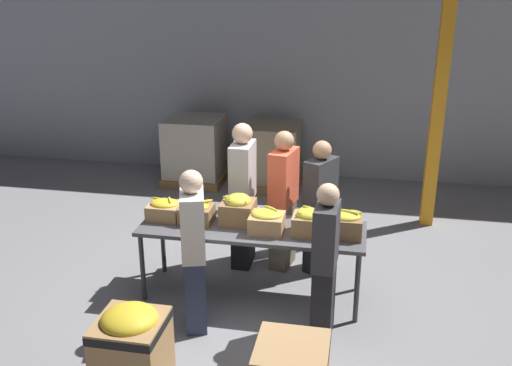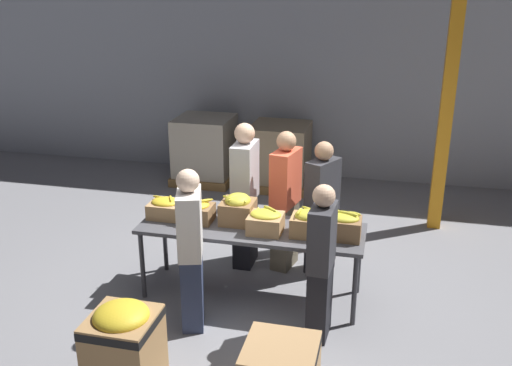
{
  "view_description": "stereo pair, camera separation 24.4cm",
  "coord_description": "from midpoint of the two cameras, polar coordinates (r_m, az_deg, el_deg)",
  "views": [
    {
      "loc": [
        1.04,
        -5.21,
        3.19
      ],
      "look_at": [
        0.01,
        0.17,
        1.21
      ],
      "focal_mm": 40.0,
      "sensor_mm": 36.0,
      "label": 1
    },
    {
      "loc": [
        1.28,
        -5.16,
        3.19
      ],
      "look_at": [
        0.01,
        0.17,
        1.21
      ],
      "focal_mm": 40.0,
      "sensor_mm": 36.0,
      "label": 2
    }
  ],
  "objects": [
    {
      "name": "banana_box_4",
      "position": [
        5.64,
        4.16,
        -3.89
      ],
      "size": [
        0.34,
        0.29,
        0.27
      ],
      "color": "#A37A4C",
      "rests_on": "sorting_table"
    },
    {
      "name": "wall_back",
      "position": [
        9.41,
        3.78,
        12.59
      ],
      "size": [
        16.0,
        0.08,
        4.0
      ],
      "color": "#9399A3",
      "rests_on": "ground_plane"
    },
    {
      "name": "pallet_stack_0",
      "position": [
        9.38,
        -6.83,
        3.23
      ],
      "size": [
        0.96,
        0.96,
        1.07
      ],
      "color": "olive",
      "rests_on": "ground_plane"
    },
    {
      "name": "volunteer_1",
      "position": [
        6.47,
        -2.41,
        -1.37
      ],
      "size": [
        0.23,
        0.46,
        1.7
      ],
      "rotation": [
        0.0,
        0.0,
        -1.57
      ],
      "color": "black",
      "rests_on": "ground_plane"
    },
    {
      "name": "pallet_stack_1",
      "position": [
        9.11,
        0.74,
        2.71
      ],
      "size": [
        0.97,
        0.97,
        1.01
      ],
      "color": "olive",
      "rests_on": "ground_plane"
    },
    {
      "name": "banana_box_1",
      "position": [
        5.94,
        -7.16,
        -2.88
      ],
      "size": [
        0.34,
        0.3,
        0.25
      ],
      "color": "olive",
      "rests_on": "sorting_table"
    },
    {
      "name": "sorting_table",
      "position": [
        5.85,
        -1.59,
        -4.96
      ],
      "size": [
        2.3,
        0.74,
        0.79
      ],
      "color": "#4C4C51",
      "rests_on": "ground_plane"
    },
    {
      "name": "banana_box_3",
      "position": [
        5.68,
        -0.14,
        -3.8
      ],
      "size": [
        0.34,
        0.34,
        0.25
      ],
      "color": "tan",
      "rests_on": "sorting_table"
    },
    {
      "name": "volunteer_0",
      "position": [
        5.25,
        5.57,
        -7.9
      ],
      "size": [
        0.23,
        0.42,
        1.51
      ],
      "rotation": [
        0.0,
        0.0,
        1.51
      ],
      "color": "black",
      "rests_on": "ground_plane"
    },
    {
      "name": "support_pillar",
      "position": [
        7.62,
        17.18,
        10.05
      ],
      "size": [
        0.16,
        0.16,
        4.0
      ],
      "color": "orange",
      "rests_on": "ground_plane"
    },
    {
      "name": "volunteer_4",
      "position": [
        6.39,
        5.31,
        -2.47
      ],
      "size": [
        0.38,
        0.46,
        1.54
      ],
      "rotation": [
        0.0,
        0.0,
        -2.06
      ],
      "color": "black",
      "rests_on": "ground_plane"
    },
    {
      "name": "donation_bin_0",
      "position": [
        4.85,
        -13.79,
        -15.76
      ],
      "size": [
        0.53,
        0.53,
        0.77
      ],
      "color": "#A37A4C",
      "rests_on": "ground_plane"
    },
    {
      "name": "banana_box_0",
      "position": [
        6.09,
        -10.26,
        -2.58
      ],
      "size": [
        0.35,
        0.3,
        0.23
      ],
      "color": "tan",
      "rests_on": "sorting_table"
    },
    {
      "name": "ground_plane",
      "position": [
        6.2,
        -1.53,
        -11.08
      ],
      "size": [
        30.0,
        30.0,
        0.0
      ],
      "primitive_type": "plane",
      "color": "gray"
    },
    {
      "name": "banana_box_5",
      "position": [
        5.63,
        7.66,
        -4.08
      ],
      "size": [
        0.34,
        0.27,
        0.28
      ],
      "color": "olive",
      "rests_on": "sorting_table"
    },
    {
      "name": "banana_box_2",
      "position": [
        5.88,
        -3.01,
        -2.59
      ],
      "size": [
        0.35,
        0.34,
        0.32
      ],
      "color": "olive",
      "rests_on": "sorting_table"
    },
    {
      "name": "volunteer_2",
      "position": [
        6.44,
        1.65,
        -1.82
      ],
      "size": [
        0.31,
        0.47,
        1.62
      ],
      "rotation": [
        0.0,
        0.0,
        -1.79
      ],
      "color": "#6B604C",
      "rests_on": "ground_plane"
    },
    {
      "name": "volunteer_3",
      "position": [
        5.36,
        -7.54,
        -6.87
      ],
      "size": [
        0.33,
        0.47,
        1.59
      ],
      "rotation": [
        0.0,
        0.0,
        1.86
      ],
      "color": "#2D3856",
      "rests_on": "ground_plane"
    }
  ]
}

